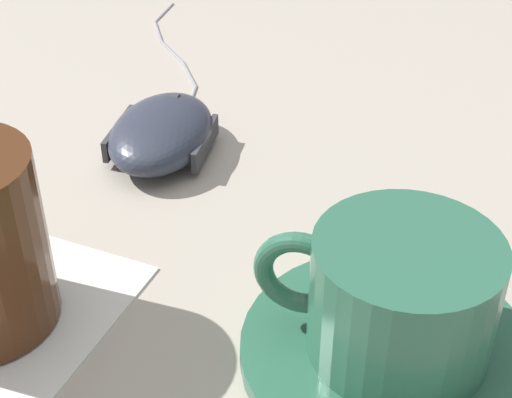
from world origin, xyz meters
name	(u,v)px	position (x,y,z in m)	size (l,w,h in m)	color
ground_plane	(247,240)	(0.00, 0.00, 0.00)	(3.00, 3.00, 0.00)	#B2A899
saucer	(388,352)	(0.10, -0.07, 0.01)	(0.15, 0.15, 0.01)	#2D664C
coffee_cup	(399,296)	(0.10, -0.07, 0.04)	(0.12, 0.09, 0.06)	#2D664C
computer_mouse	(161,133)	(-0.09, 0.08, 0.02)	(0.08, 0.11, 0.03)	#2D3342
mouse_cable	(174,51)	(-0.15, 0.24, 0.00)	(0.10, 0.21, 0.00)	gray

